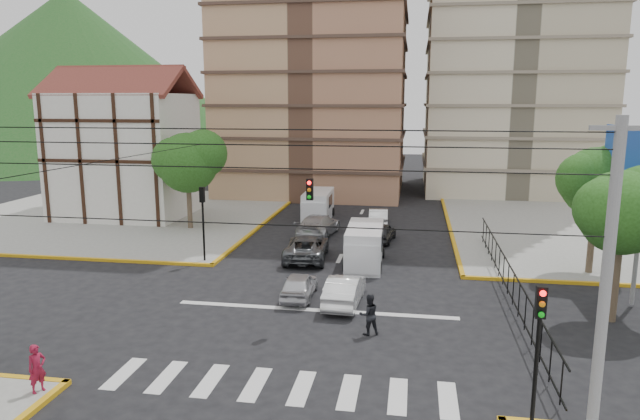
% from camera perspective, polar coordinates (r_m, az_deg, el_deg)
% --- Properties ---
extents(ground, '(160.00, 160.00, 0.00)m').
position_cam_1_polar(ground, '(25.49, -0.98, -10.92)').
color(ground, black).
rests_on(ground, ground).
extents(sidewalk_nw, '(26.00, 26.00, 0.15)m').
position_cam_1_polar(sidewalk_nw, '(50.50, -19.55, -0.46)').
color(sidewalk_nw, gray).
rests_on(sidewalk_nw, ground).
extents(sidewalk_ne, '(26.00, 26.00, 0.15)m').
position_cam_1_polar(sidewalk_ne, '(46.99, 28.72, -2.00)').
color(sidewalk_ne, gray).
rests_on(sidewalk_ne, ground).
extents(crosswalk_stripes, '(12.00, 2.40, 0.01)m').
position_cam_1_polar(crosswalk_stripes, '(20.16, -4.18, -17.15)').
color(crosswalk_stripes, silver).
rests_on(crosswalk_stripes, ground).
extents(stop_line, '(13.00, 0.40, 0.01)m').
position_cam_1_polar(stop_line, '(26.59, -0.50, -9.96)').
color(stop_line, silver).
rests_on(stop_line, ground).
extents(tudor_building, '(10.80, 8.05, 12.23)m').
position_cam_1_polar(tudor_building, '(49.32, -18.91, 5.41)').
color(tudor_building, silver).
rests_on(tudor_building, ground).
extents(distant_hill, '(70.00, 70.00, 28.00)m').
position_cam_1_polar(distant_hill, '(110.61, -23.62, 12.37)').
color(distant_hill, '#1B521C').
rests_on(distant_hill, ground).
extents(park_fence, '(0.10, 22.50, 1.66)m').
position_cam_1_polar(park_fence, '(29.73, 18.20, -8.25)').
color(park_fence, black).
rests_on(park_fence, ground).
extents(billboard, '(0.36, 6.20, 8.10)m').
position_cam_1_polar(billboard, '(31.19, 28.40, 3.19)').
color(billboard, slate).
rests_on(billboard, ground).
extents(tree_park_a, '(4.41, 3.60, 6.83)m').
position_cam_1_polar(tree_park_a, '(27.15, 28.15, 0.13)').
color(tree_park_a, '#473828').
rests_on(tree_park_a, ground).
extents(tree_park_c, '(4.65, 3.80, 7.25)m').
position_cam_1_polar(tree_park_c, '(34.00, 26.10, 2.80)').
color(tree_park_c, '#473828').
rests_on(tree_park_c, ground).
extents(tree_tudor, '(5.39, 4.40, 7.43)m').
position_cam_1_polar(tree_tudor, '(42.70, -12.98, 4.91)').
color(tree_tudor, '#473828').
rests_on(tree_tudor, ground).
extents(traffic_light_se, '(0.28, 0.22, 4.40)m').
position_cam_1_polar(traffic_light_se, '(17.10, 20.99, -11.71)').
color(traffic_light_se, black).
rests_on(traffic_light_se, ground).
extents(traffic_light_nw, '(0.28, 0.22, 4.40)m').
position_cam_1_polar(traffic_light_nw, '(33.94, -11.65, -0.13)').
color(traffic_light_nw, black).
rests_on(traffic_light_nw, ground).
extents(traffic_light_hanging, '(18.00, 9.12, 0.92)m').
position_cam_1_polar(traffic_light_hanging, '(21.96, -1.98, 1.53)').
color(traffic_light_hanging, black).
rests_on(traffic_light_hanging, ground).
extents(utility_pole_se, '(1.40, 0.28, 9.00)m').
position_cam_1_polar(utility_pole_se, '(15.76, 26.58, -7.68)').
color(utility_pole_se, slate).
rests_on(utility_pole_se, ground).
extents(van_right_lane, '(2.15, 5.16, 2.30)m').
position_cam_1_polar(van_right_lane, '(33.10, 4.45, -3.75)').
color(van_right_lane, silver).
rests_on(van_right_lane, ground).
extents(van_left_lane, '(2.15, 5.16, 2.31)m').
position_cam_1_polar(van_left_lane, '(45.72, -0.24, 0.38)').
color(van_left_lane, silver).
rests_on(van_left_lane, ground).
extents(car_silver_front_left, '(1.55, 3.72, 1.26)m').
position_cam_1_polar(car_silver_front_left, '(28.02, -2.09, -7.51)').
color(car_silver_front_left, silver).
rests_on(car_silver_front_left, ground).
extents(car_white_front_right, '(1.66, 4.30, 1.40)m').
position_cam_1_polar(car_white_front_right, '(27.12, 2.47, -7.99)').
color(car_white_front_right, white).
rests_on(car_white_front_right, ground).
extents(car_grey_mid_left, '(2.84, 5.45, 1.47)m').
position_cam_1_polar(car_grey_mid_left, '(34.58, -1.35, -3.74)').
color(car_grey_mid_left, '#515458').
rests_on(car_grey_mid_left, ground).
extents(car_silver_rear_left, '(2.82, 5.53, 1.54)m').
position_cam_1_polar(car_silver_rear_left, '(40.44, -0.18, -1.53)').
color(car_silver_rear_left, '#B9BABE').
rests_on(car_silver_rear_left, ground).
extents(car_darkgrey_mid_right, '(2.04, 4.04, 1.32)m').
position_cam_1_polar(car_darkgrey_mid_right, '(38.99, 6.17, -2.23)').
color(car_darkgrey_mid_right, '#272729').
rests_on(car_darkgrey_mid_right, ground).
extents(car_white_rear_right, '(1.62, 4.11, 1.33)m').
position_cam_1_polar(car_white_rear_right, '(44.03, 5.86, -0.69)').
color(car_white_rear_right, white).
rests_on(car_white_rear_right, ground).
extents(pedestrian_sw_corner, '(0.61, 0.70, 1.61)m').
position_cam_1_polar(pedestrian_sw_corner, '(21.20, -26.45, -14.00)').
color(pedestrian_sw_corner, maroon).
rests_on(pedestrian_sw_corner, sidewalk_sw).
extents(pedestrian_crosswalk, '(1.02, 0.93, 1.72)m').
position_cam_1_polar(pedestrian_crosswalk, '(23.79, 4.91, -10.37)').
color(pedestrian_crosswalk, black).
rests_on(pedestrian_crosswalk, ground).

